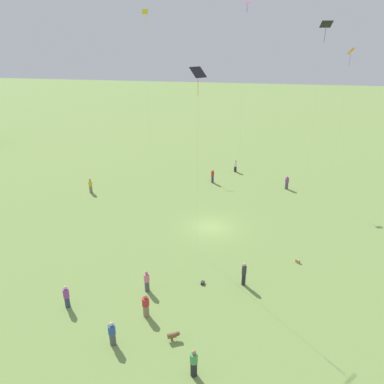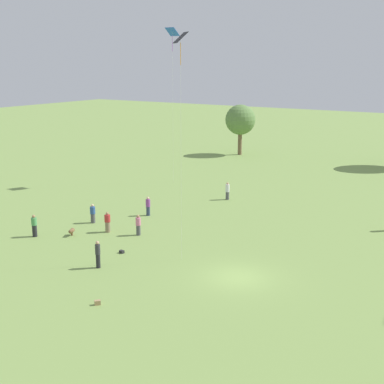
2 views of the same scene
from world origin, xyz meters
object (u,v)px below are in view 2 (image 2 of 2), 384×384
(person_9, at_px, (148,206))
(person_4, at_px, (227,191))
(person_0, at_px, (108,222))
(person_6, at_px, (98,254))
(picnic_bag_0, at_px, (122,252))
(kite_2, at_px, (172,37))
(picnic_bag_1, at_px, (98,303))
(person_2, at_px, (138,225))
(person_10, at_px, (34,226))
(kite_0, at_px, (181,47))
(person_1, at_px, (93,214))
(dog_0, at_px, (71,231))

(person_9, bearing_deg, person_4, 117.33)
(person_0, height_order, person_6, person_6)
(picnic_bag_0, bearing_deg, person_4, 93.14)
(person_9, height_order, kite_2, kite_2)
(person_4, distance_m, picnic_bag_1, 25.43)
(person_2, relative_size, person_10, 0.94)
(person_2, bearing_deg, person_4, -60.57)
(person_9, distance_m, kite_2, 20.29)
(kite_0, bearing_deg, person_1, -111.15)
(person_2, height_order, person_9, person_9)
(person_2, xyz_separation_m, picnic_bag_0, (1.52, -3.90, -0.72))
(person_0, xyz_separation_m, dog_0, (-1.79, -2.29, -0.43))
(person_0, height_order, picnic_bag_0, person_0)
(person_4, relative_size, picnic_bag_0, 4.88)
(person_9, bearing_deg, person_1, -73.65)
(person_1, bearing_deg, person_6, -78.58)
(person_9, height_order, dog_0, person_9)
(person_1, xyz_separation_m, person_6, (7.36, -7.48, 0.14))
(person_10, distance_m, picnic_bag_0, 8.28)
(kite_0, bearing_deg, person_0, -108.21)
(person_2, distance_m, picnic_bag_1, 12.61)
(person_4, xyz_separation_m, person_9, (-3.27, -8.80, -0.02))
(person_0, xyz_separation_m, person_6, (4.59, -6.21, 0.14))
(person_0, height_order, person_4, person_4)
(person_2, bearing_deg, picnic_bag_1, 149.14)
(kite_0, relative_size, dog_0, 19.45)
(person_0, height_order, person_10, person_10)
(person_4, bearing_deg, picnic_bag_1, -21.00)
(kite_2, height_order, dog_0, kite_2)
(person_10, bearing_deg, picnic_bag_0, 178.25)
(person_2, bearing_deg, person_1, 25.83)
(person_0, distance_m, picnic_bag_0, 5.25)
(person_9, distance_m, picnic_bag_0, 9.78)
(picnic_bag_1, bearing_deg, person_6, 131.63)
(picnic_bag_0, bearing_deg, person_10, -174.56)
(person_0, height_order, dog_0, person_0)
(person_4, bearing_deg, dog_0, -49.34)
(person_10, relative_size, picnic_bag_1, 4.50)
(person_9, bearing_deg, dog_0, -54.18)
(kite_0, height_order, kite_2, kite_2)
(person_1, distance_m, person_6, 10.49)
(person_6, height_order, picnic_bag_0, person_6)
(person_1, distance_m, kite_2, 22.69)
(dog_0, bearing_deg, person_9, -129.29)
(person_10, distance_m, picnic_bag_1, 14.10)
(person_4, xyz_separation_m, dog_0, (-4.93, -16.69, -0.50))
(dog_0, bearing_deg, person_6, 120.99)
(person_1, relative_size, person_9, 0.96)
(person_2, height_order, kite_2, kite_2)
(person_6, height_order, picnic_bag_1, person_6)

